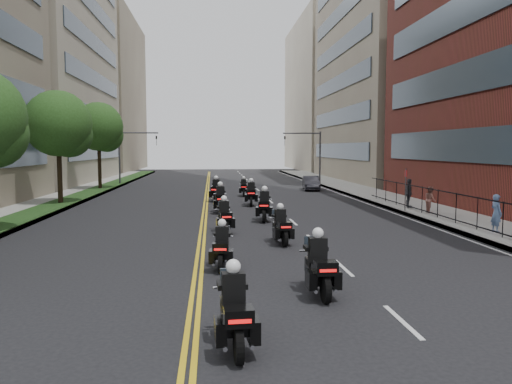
% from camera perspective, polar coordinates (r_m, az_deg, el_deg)
% --- Properties ---
extents(ground, '(160.00, 160.00, 0.00)m').
position_cam_1_polar(ground, '(11.21, 0.40, -15.08)').
color(ground, black).
rests_on(ground, ground).
extents(sidewalk_right, '(4.00, 90.00, 0.15)m').
position_cam_1_polar(sidewalk_right, '(37.97, 15.00, -0.82)').
color(sidewalk_right, gray).
rests_on(sidewalk_right, ground).
extents(sidewalk_left, '(4.00, 90.00, 0.15)m').
position_cam_1_polar(sidewalk_left, '(37.33, -22.16, -1.12)').
color(sidewalk_left, gray).
rests_on(sidewalk_left, ground).
extents(grass_strip, '(2.00, 90.00, 0.04)m').
position_cam_1_polar(grass_strip, '(37.10, -20.99, -0.97)').
color(grass_strip, '#143312').
rests_on(grass_strip, sidewalk_left).
extents(building_right_tan, '(15.11, 28.00, 30.00)m').
position_cam_1_polar(building_right_tan, '(63.63, 16.29, 14.96)').
color(building_right_tan, '#7C6C5A').
rests_on(building_right_tan, ground).
extents(building_right_far, '(15.00, 28.00, 26.00)m').
position_cam_1_polar(building_right_far, '(91.75, 9.33, 10.73)').
color(building_right_far, gray).
rests_on(building_right_far, ground).
extents(building_left_mid, '(16.11, 28.00, 34.00)m').
position_cam_1_polar(building_left_mid, '(63.50, -25.34, 16.54)').
color(building_left_mid, gray).
rests_on(building_left_mid, ground).
extents(building_left_far, '(16.00, 28.00, 26.00)m').
position_cam_1_polar(building_left_far, '(91.39, -18.64, 10.55)').
color(building_left_far, '#7C6C5A').
rests_on(building_left_far, ground).
extents(iron_fence, '(0.05, 28.00, 1.50)m').
position_cam_1_polar(iron_fence, '(25.65, 22.90, -1.95)').
color(iron_fence, black).
rests_on(iron_fence, sidewalk_right).
extents(street_trees, '(4.40, 38.40, 7.98)m').
position_cam_1_polar(street_trees, '(30.79, -24.28, 6.99)').
color(street_trees, black).
rests_on(street_trees, ground).
extents(traffic_signal_right, '(4.09, 0.20, 5.60)m').
position_cam_1_polar(traffic_signal_right, '(53.52, 6.33, 4.87)').
color(traffic_signal_right, '#3F3F44').
rests_on(traffic_signal_right, ground).
extents(traffic_signal_left, '(4.09, 0.20, 5.60)m').
position_cam_1_polar(traffic_signal_left, '(53.16, -14.34, 4.74)').
color(traffic_signal_left, '#3F3F44').
rests_on(traffic_signal_left, ground).
extents(motorcycle_0, '(0.58, 2.32, 1.71)m').
position_cam_1_polar(motorcycle_0, '(9.89, -2.50, -13.72)').
color(motorcycle_0, black).
rests_on(motorcycle_0, ground).
extents(motorcycle_1, '(0.55, 2.39, 1.76)m').
position_cam_1_polar(motorcycle_1, '(13.36, 7.19, -8.67)').
color(motorcycle_1, black).
rests_on(motorcycle_1, ground).
extents(motorcycle_2, '(0.56, 2.15, 1.58)m').
position_cam_1_polar(motorcycle_2, '(16.13, -3.91, -6.51)').
color(motorcycle_2, black).
rests_on(motorcycle_2, ground).
extents(motorcycle_3, '(0.60, 2.22, 1.64)m').
position_cam_1_polar(motorcycle_3, '(20.16, 2.86, -4.11)').
color(motorcycle_3, black).
rests_on(motorcycle_3, ground).
extents(motorcycle_4, '(0.62, 2.29, 1.69)m').
position_cam_1_polar(motorcycle_4, '(22.79, -3.64, -2.99)').
color(motorcycle_4, black).
rests_on(motorcycle_4, ground).
extents(motorcycle_5, '(0.76, 2.51, 1.85)m').
position_cam_1_polar(motorcycle_5, '(26.39, 0.98, -1.74)').
color(motorcycle_5, black).
rests_on(motorcycle_5, ground).
extents(motorcycle_6, '(0.58, 2.51, 1.85)m').
position_cam_1_polar(motorcycle_6, '(29.75, -4.08, -0.98)').
color(motorcycle_6, black).
rests_on(motorcycle_6, ground).
extents(motorcycle_7, '(0.64, 2.49, 1.83)m').
position_cam_1_polar(motorcycle_7, '(33.40, -0.55, -0.31)').
color(motorcycle_7, black).
rests_on(motorcycle_7, ground).
extents(motorcycle_8, '(0.72, 2.50, 1.85)m').
position_cam_1_polar(motorcycle_8, '(36.25, -4.60, 0.10)').
color(motorcycle_8, black).
rests_on(motorcycle_8, ground).
extents(motorcycle_9, '(0.53, 2.16, 1.59)m').
position_cam_1_polar(motorcycle_9, '(40.01, -1.42, 0.44)').
color(motorcycle_9, black).
rests_on(motorcycle_9, ground).
extents(parked_sedan, '(1.78, 4.05, 1.29)m').
position_cam_1_polar(parked_sedan, '(45.73, 6.31, 1.01)').
color(parked_sedan, black).
rests_on(parked_sedan, ground).
extents(pedestrian_a, '(0.46, 0.65, 1.69)m').
position_cam_1_polar(pedestrian_a, '(24.33, 25.77, -2.20)').
color(pedestrian_a, slate).
rests_on(pedestrian_a, sidewalk_right).
extents(pedestrian_b, '(0.64, 0.79, 1.52)m').
position_cam_1_polar(pedestrian_b, '(30.21, 19.29, -0.82)').
color(pedestrian_b, '#945C51').
rests_on(pedestrian_b, sidewalk_right).
extents(pedestrian_c, '(0.62, 1.12, 1.80)m').
position_cam_1_polar(pedestrian_c, '(32.42, 17.07, -0.12)').
color(pedestrian_c, '#3F4047').
rests_on(pedestrian_c, sidewalk_right).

